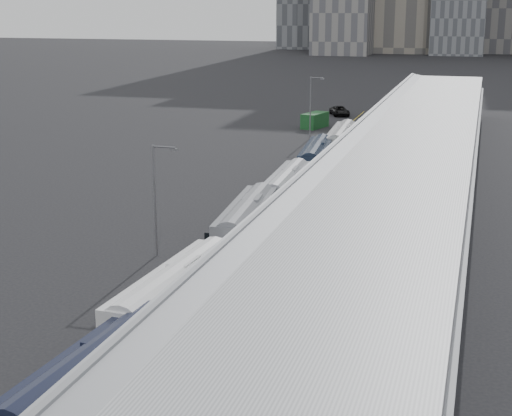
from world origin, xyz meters
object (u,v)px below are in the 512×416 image
at_px(bus_4, 286,193).
at_px(suv, 340,111).
at_px(bus_5, 316,162).
at_px(bus_1, 91,390).
at_px(street_lamp_far, 312,103).
at_px(street_lamp_near, 157,193).
at_px(bus_6, 342,145).
at_px(shipping_container, 315,120).
at_px(bus_3, 247,228).
at_px(bus_2, 174,304).

xyz_separation_m(bus_4, suv, (-6.80, 66.02, -0.77)).
distance_m(bus_5, suv, 51.30).
distance_m(bus_1, street_lamp_far, 81.70).
bearing_deg(bus_5, street_lamp_near, -105.57).
xyz_separation_m(bus_5, bus_6, (0.88, 11.42, 0.08)).
xyz_separation_m(bus_5, street_lamp_far, (-6.05, 25.08, 3.57)).
bearing_deg(shipping_container, suv, 100.52).
bearing_deg(bus_4, bus_6, 86.04).
relative_size(street_lamp_far, suv, 1.53).
bearing_deg(street_lamp_far, bus_5, -76.44).
bearing_deg(bus_1, bus_6, 93.89).
height_order(bus_1, bus_3, bus_3).
height_order(bus_3, street_lamp_near, street_lamp_near).
bearing_deg(suv, bus_6, -102.11).
height_order(bus_5, shipping_container, bus_5).
xyz_separation_m(bus_2, bus_4, (-0.54, 29.99, -0.08)).
bearing_deg(shipping_container, bus_5, -62.30).
height_order(bus_5, street_lamp_near, street_lamp_near).
bearing_deg(street_lamp_far, suv, 91.01).
distance_m(bus_6, street_lamp_far, 15.71).
distance_m(bus_2, street_lamp_far, 70.63).
bearing_deg(bus_4, bus_3, -92.77).
xyz_separation_m(bus_4, street_lamp_near, (-6.08, -16.96, 3.50)).
xyz_separation_m(bus_2, bus_3, (-0.56, 16.88, -0.00)).
relative_size(bus_3, shipping_container, 2.56).
bearing_deg(street_lamp_far, bus_1, -84.99).
xyz_separation_m(bus_6, suv, (-7.39, 39.46, -0.90)).
bearing_deg(bus_5, bus_1, -94.25).
relative_size(bus_1, bus_6, 0.91).
distance_m(bus_5, bus_6, 11.46).
relative_size(bus_3, bus_6, 0.97).
distance_m(bus_3, shipping_container, 64.55).
xyz_separation_m(street_lamp_far, suv, (-0.45, 25.80, -4.38)).
relative_size(bus_2, street_lamp_near, 1.55).
height_order(bus_1, bus_4, bus_4).
bearing_deg(shipping_container, street_lamp_near, -72.89).
xyz_separation_m(bus_1, street_lamp_near, (-6.86, 24.12, 3.53)).
bearing_deg(bus_6, street_lamp_far, 113.37).
xyz_separation_m(bus_2, street_lamp_near, (-6.62, 13.03, 3.42)).
relative_size(bus_1, street_lamp_near, 1.45).
xyz_separation_m(bus_2, shipping_container, (-8.64, 80.92, -0.48)).
relative_size(bus_2, suv, 2.31).
height_order(street_lamp_far, shipping_container, street_lamp_far).
relative_size(street_lamp_near, street_lamp_far, 0.98).
bearing_deg(bus_5, shipping_container, 96.94).
height_order(bus_3, bus_4, bus_3).
height_order(bus_1, bus_5, bus_5).
relative_size(bus_1, street_lamp_far, 1.42).
bearing_deg(bus_6, bus_4, -94.82).
relative_size(bus_5, street_lamp_far, 1.49).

